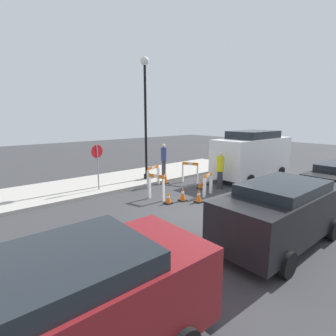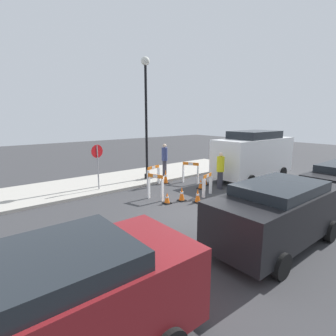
# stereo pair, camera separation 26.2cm
# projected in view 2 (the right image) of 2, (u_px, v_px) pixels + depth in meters

# --- Properties ---
(ground_plane) EXTENTS (60.00, 60.00, 0.00)m
(ground_plane) POSITION_uv_depth(u_px,v_px,m) (199.00, 216.00, 9.23)
(ground_plane) COLOR #38383A
(sidewalk_slab) EXTENTS (18.00, 3.66, 0.12)m
(sidewalk_slab) POSITION_uv_depth(u_px,v_px,m) (114.00, 181.00, 14.04)
(sidewalk_slab) COLOR #ADA89E
(sidewalk_slab) RESTS_ON ground_plane
(streetlamp_post) EXTENTS (0.44, 0.44, 6.29)m
(streetlamp_post) POSITION_uv_depth(u_px,v_px,m) (146.00, 104.00, 13.58)
(streetlamp_post) COLOR black
(streetlamp_post) RESTS_ON sidewalk_slab
(stop_sign) EXTENTS (0.59, 0.13, 2.08)m
(stop_sign) POSITION_uv_depth(u_px,v_px,m) (97.00, 160.00, 11.93)
(stop_sign) COLOR gray
(stop_sign) RESTS_ON sidewalk_slab
(barricade_0) EXTENTS (0.75, 0.34, 0.98)m
(barricade_0) POSITION_uv_depth(u_px,v_px,m) (207.00, 184.00, 11.54)
(barricade_0) COLOR white
(barricade_0) RESTS_ON ground_plane
(barricade_1) EXTENTS (0.50, 0.84, 1.10)m
(barricade_1) POSITION_uv_depth(u_px,v_px,m) (191.00, 172.00, 13.76)
(barricade_1) COLOR white
(barricade_1) RESTS_ON ground_plane
(barricade_2) EXTENTS (0.91, 0.38, 1.03)m
(barricade_2) POSITION_uv_depth(u_px,v_px,m) (153.00, 175.00, 13.17)
(barricade_2) COLOR white
(barricade_2) RESTS_ON ground_plane
(barricade_3) EXTENTS (0.35, 0.77, 1.09)m
(barricade_3) POSITION_uv_depth(u_px,v_px,m) (155.00, 186.00, 10.97)
(barricade_3) COLOR white
(barricade_3) RESTS_ON ground_plane
(traffic_cone_0) EXTENTS (0.30, 0.30, 0.50)m
(traffic_cone_0) POSITION_uv_depth(u_px,v_px,m) (201.00, 184.00, 12.68)
(traffic_cone_0) COLOR black
(traffic_cone_0) RESTS_ON ground_plane
(traffic_cone_1) EXTENTS (0.30, 0.30, 0.75)m
(traffic_cone_1) POSITION_uv_depth(u_px,v_px,m) (166.00, 177.00, 13.65)
(traffic_cone_1) COLOR black
(traffic_cone_1) RESTS_ON ground_plane
(traffic_cone_2) EXTENTS (0.30, 0.30, 0.58)m
(traffic_cone_2) POSITION_uv_depth(u_px,v_px,m) (205.00, 180.00, 13.37)
(traffic_cone_2) COLOR black
(traffic_cone_2) RESTS_ON ground_plane
(traffic_cone_3) EXTENTS (0.30, 0.30, 0.58)m
(traffic_cone_3) POSITION_uv_depth(u_px,v_px,m) (198.00, 196.00, 10.65)
(traffic_cone_3) COLOR black
(traffic_cone_3) RESTS_ON ground_plane
(traffic_cone_4) EXTENTS (0.30, 0.30, 0.61)m
(traffic_cone_4) POSITION_uv_depth(u_px,v_px,m) (182.00, 194.00, 10.84)
(traffic_cone_4) COLOR black
(traffic_cone_4) RESTS_ON ground_plane
(traffic_cone_5) EXTENTS (0.30, 0.30, 0.46)m
(traffic_cone_5) POSITION_uv_depth(u_px,v_px,m) (167.00, 198.00, 10.53)
(traffic_cone_5) COLOR black
(traffic_cone_5) RESTS_ON ground_plane
(person_worker) EXTENTS (0.50, 0.50, 1.78)m
(person_worker) POSITION_uv_depth(u_px,v_px,m) (220.00, 169.00, 12.55)
(person_worker) COLOR #33333D
(person_worker) RESTS_ON ground_plane
(person_pedestrian) EXTENTS (0.37, 0.37, 1.82)m
(person_pedestrian) POSITION_uv_depth(u_px,v_px,m) (165.00, 159.00, 14.80)
(person_pedestrian) COLOR #33333D
(person_pedestrian) RESTS_ON sidewalk_slab
(parked_car_0) EXTENTS (4.42, 1.97, 1.79)m
(parked_car_0) POSITION_uv_depth(u_px,v_px,m) (40.00, 313.00, 3.32)
(parked_car_0) COLOR maroon
(parked_car_0) RESTS_ON ground_plane
(parked_car_1) EXTENTS (4.41, 1.90, 1.75)m
(parked_car_1) POSITION_uv_depth(u_px,v_px,m) (278.00, 211.00, 6.98)
(parked_car_1) COLOR black
(parked_car_1) RESTS_ON ground_plane
(work_van) EXTENTS (5.14, 2.09, 2.67)m
(work_van) POSITION_uv_depth(u_px,v_px,m) (254.00, 153.00, 14.53)
(work_van) COLOR white
(work_van) RESTS_ON ground_plane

